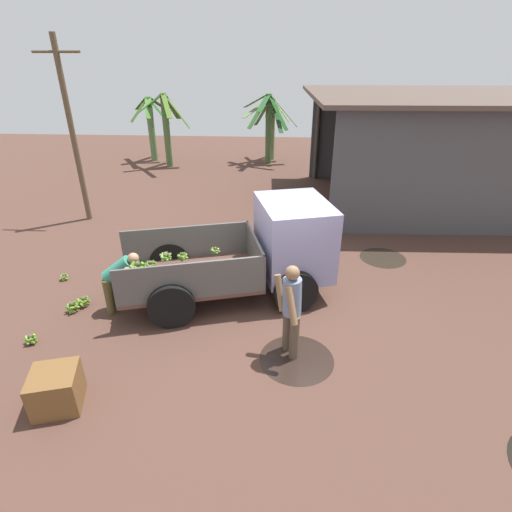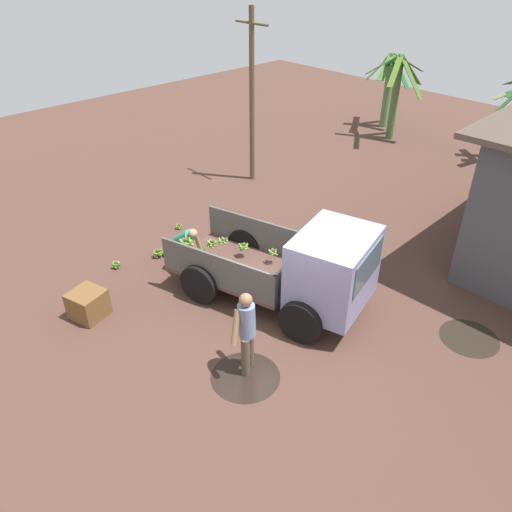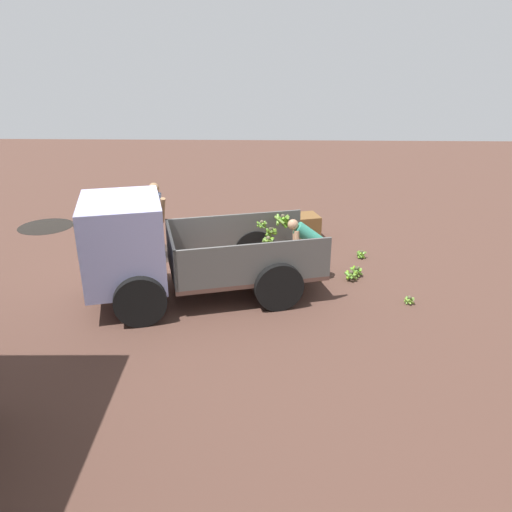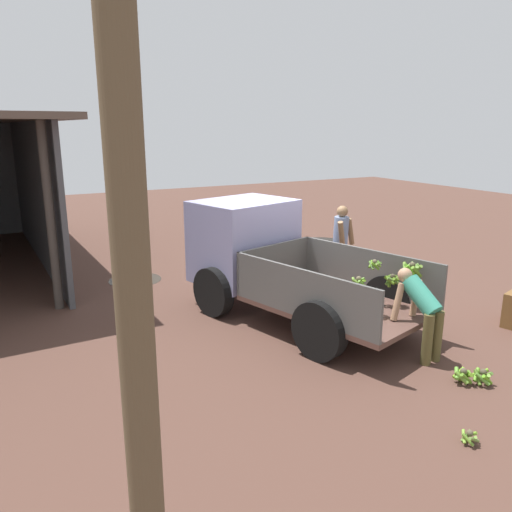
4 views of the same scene
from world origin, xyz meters
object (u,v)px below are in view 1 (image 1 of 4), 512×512
banana_bunch_on_ground_1 (64,276)px  banana_bunch_on_ground_3 (31,339)px  utility_pole (72,131)px  person_foreground_visitor (291,307)px  cargo_truck (271,247)px  wooden_crate_0 (56,389)px  person_worker_loading (118,277)px  banana_bunch_on_ground_2 (83,301)px  banana_bunch_on_ground_0 (72,307)px

banana_bunch_on_ground_1 → banana_bunch_on_ground_3: (0.51, -2.18, 0.01)m
utility_pole → person_foreground_visitor: (6.07, -5.81, -1.69)m
cargo_truck → banana_bunch_on_ground_3: cargo_truck is taller
banana_bunch_on_ground_1 → wooden_crate_0: (1.69, -3.46, 0.20)m
person_foreground_visitor → person_worker_loading: 3.43m
banana_bunch_on_ground_2 → wooden_crate_0: size_ratio=0.44×
person_foreground_visitor → banana_bunch_on_ground_3: person_foreground_visitor is taller
utility_pole → banana_bunch_on_ground_2: 5.63m
person_foreground_visitor → banana_bunch_on_ground_2: size_ratio=5.98×
person_worker_loading → banana_bunch_on_ground_1: bearing=143.2°
banana_bunch_on_ground_2 → banana_bunch_on_ground_0: bearing=-123.3°
cargo_truck → banana_bunch_on_ground_3: (-4.12, -2.11, -0.90)m
person_foreground_visitor → wooden_crate_0: 3.64m
banana_bunch_on_ground_2 → banana_bunch_on_ground_1: bearing=132.8°
banana_bunch_on_ground_0 → wooden_crate_0: size_ratio=0.44×
banana_bunch_on_ground_0 → banana_bunch_on_ground_1: bearing=123.0°
person_worker_loading → banana_bunch_on_ground_3: (-1.25, -1.11, -0.64)m
cargo_truck → person_foreground_visitor: 2.11m
banana_bunch_on_ground_1 → wooden_crate_0: size_ratio=0.31×
utility_pole → banana_bunch_on_ground_2: bearing=-67.1°
wooden_crate_0 → banana_bunch_on_ground_1: bearing=116.0°
cargo_truck → banana_bunch_on_ground_2: cargo_truck is taller
banana_bunch_on_ground_1 → wooden_crate_0: wooden_crate_0 is taller
cargo_truck → person_foreground_visitor: bearing=-95.0°
person_worker_loading → banana_bunch_on_ground_3: bearing=-143.9°
person_foreground_visitor → banana_bunch_on_ground_0: person_foreground_visitor is taller
utility_pole → banana_bunch_on_ground_1: bearing=-73.9°
utility_pole → banana_bunch_on_ground_3: (1.56, -5.84, -2.52)m
cargo_truck → banana_bunch_on_ground_2: (-3.72, -0.92, -0.88)m
cargo_truck → wooden_crate_0: (-2.94, -3.40, -0.71)m
utility_pole → banana_bunch_on_ground_3: 6.55m
banana_bunch_on_ground_3 → wooden_crate_0: bearing=-47.5°
banana_bunch_on_ground_1 → banana_bunch_on_ground_2: 1.34m
person_foreground_visitor → cargo_truck: bearing=-108.6°
cargo_truck → utility_pole: utility_pole is taller
banana_bunch_on_ground_0 → banana_bunch_on_ground_3: bearing=-105.0°
cargo_truck → banana_bunch_on_ground_1: cargo_truck is taller
banana_bunch_on_ground_0 → cargo_truck: bearing=16.2°
cargo_truck → banana_bunch_on_ground_2: size_ratio=16.01×
person_worker_loading → banana_bunch_on_ground_3: 1.79m
utility_pole → banana_bunch_on_ground_0: size_ratio=18.01×
person_foreground_visitor → banana_bunch_on_ground_2: (-4.10, 1.16, -0.81)m
banana_bunch_on_ground_0 → banana_bunch_on_ground_1: (-0.77, 1.19, -0.03)m
banana_bunch_on_ground_1 → cargo_truck: bearing=-0.8°
person_foreground_visitor → banana_bunch_on_ground_1: size_ratio=8.55×
banana_bunch_on_ground_3 → cargo_truck: bearing=27.1°
utility_pole → banana_bunch_on_ground_2: size_ratio=17.92×
cargo_truck → wooden_crate_0: bearing=-146.3°
person_worker_loading → wooden_crate_0: (-0.07, -2.40, -0.45)m
person_foreground_visitor → banana_bunch_on_ground_1: bearing=-52.2°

